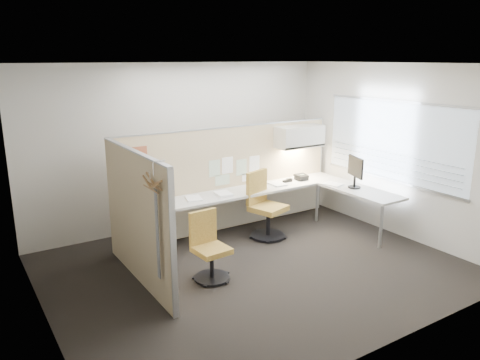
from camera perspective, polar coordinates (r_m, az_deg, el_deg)
floor at (r=6.73m, az=1.83°, el=-10.66°), size 5.50×4.50×0.01m
ceiling at (r=6.08m, az=2.05°, el=14.03°), size 5.50×4.50×0.01m
wall_back at (r=8.17m, az=-7.06°, el=4.19°), size 5.50×0.02×2.80m
wall_front at (r=4.65m, az=17.86°, el=-4.52°), size 5.50×0.02×2.80m
wall_left at (r=5.26m, az=-23.62°, el=-2.85°), size 0.02×4.50×2.80m
wall_right at (r=8.10m, az=18.22°, el=3.48°), size 0.02×4.50×2.80m
window_pane at (r=8.06m, az=18.19°, el=4.50°), size 0.01×2.80×1.30m
partition_back at (r=7.98m, az=-1.35°, el=0.18°), size 4.10×0.06×1.75m
partition_left at (r=6.17m, az=-12.41°, el=-4.57°), size 0.06×2.20×1.75m
desk at (r=7.87m, az=2.83°, el=-2.10°), size 4.00×2.07×0.73m
overhead_bin at (r=8.45m, az=7.26°, el=5.29°), size 0.90×0.36×0.38m
task_light_strip at (r=8.48m, az=7.22°, el=3.89°), size 0.60×0.06×0.02m
pinned_papers at (r=7.95m, az=-0.73°, el=1.31°), size 1.01×0.00×0.47m
poster at (r=7.14m, az=-12.27°, el=2.61°), size 0.28×0.00×0.35m
chair_left at (r=6.28m, az=-3.83°, el=-8.33°), size 0.48×0.48×0.91m
chair_right at (r=7.66m, az=2.98°, el=-3.34°), size 0.63×0.65×1.08m
monitor at (r=8.09m, az=13.87°, el=1.17°), size 0.21×0.49×0.54m
phone at (r=8.51m, az=7.47°, el=0.34°), size 0.21×0.20×0.12m
stapler at (r=8.31m, az=5.62°, el=-0.14°), size 0.14×0.07×0.05m
tape_dispenser at (r=8.37m, az=6.02°, el=-0.01°), size 0.10×0.06×0.06m
coat_hook at (r=5.26m, az=-10.50°, el=-1.65°), size 0.18×0.46×1.37m
paper_stack_0 at (r=7.12m, az=-10.07°, el=-2.93°), size 0.28×0.34×0.03m
paper_stack_1 at (r=7.34m, az=-5.69°, el=-2.25°), size 0.30×0.35×0.02m
paper_stack_2 at (r=7.52m, az=-2.03°, el=-1.72°), size 0.26×0.33×0.04m
paper_stack_3 at (r=8.04m, az=2.19°, el=-0.72°), size 0.27×0.33×0.02m
paper_stack_4 at (r=8.16m, az=4.58°, el=-0.49°), size 0.24×0.30×0.02m
paper_stack_5 at (r=8.30m, az=11.26°, el=-0.50°), size 0.30×0.35×0.02m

